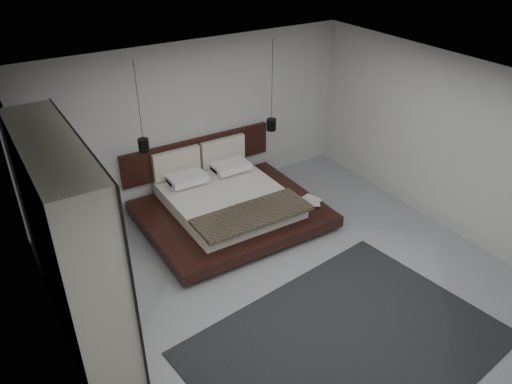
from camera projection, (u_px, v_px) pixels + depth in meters
floor at (290, 280)px, 7.16m from camera, size 6.00×6.00×0.00m
ceiling at (298, 92)px, 5.75m from camera, size 6.00×6.00×0.00m
wall_back at (193, 122)px, 8.66m from camera, size 6.00×0.00×6.00m
wall_front at (499, 348)px, 4.25m from camera, size 6.00×0.00×6.00m
wall_left at (54, 275)px, 5.08m from camera, size 0.00×6.00×6.00m
wall_right at (449, 145)px, 7.83m from camera, size 0.00×6.00×6.00m
lattice_screen at (19, 183)px, 6.95m from camera, size 0.05×0.90×2.60m
bed at (227, 203)px, 8.43m from camera, size 2.86×2.42×1.09m
book_lower at (307, 202)px, 8.48m from camera, size 0.31×0.37×0.03m
book_upper at (307, 202)px, 8.44m from camera, size 0.34×0.36×0.02m
pendant_left at (144, 145)px, 7.63m from camera, size 0.17×0.17×1.42m
pendant_right at (271, 124)px, 8.79m from camera, size 0.17×0.17×1.60m
wardrobe at (70, 243)px, 5.75m from camera, size 0.62×2.63×2.58m
rug at (347, 345)px, 6.10m from camera, size 3.95×3.05×0.02m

